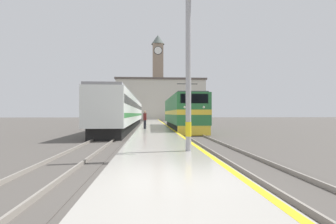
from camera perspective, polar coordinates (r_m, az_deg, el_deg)
ground_plane at (r=36.43m, az=-3.15°, el=-3.36°), size 200.00×200.00×0.00m
platform at (r=31.43m, az=-3.01°, el=-3.51°), size 3.62×140.00×0.36m
rail_track_near at (r=31.65m, az=2.68°, el=-3.76°), size 2.84×140.00×0.16m
rail_track_far at (r=31.59m, az=-9.80°, el=-3.76°), size 2.83×140.00×0.16m
locomotive_train at (r=29.73m, az=3.09°, el=-0.21°), size 2.92×16.50×4.85m
passenger_train at (r=36.64m, az=-8.98°, el=0.05°), size 2.92×37.92×4.03m
catenary_mast at (r=11.12m, az=4.95°, el=11.99°), size 2.38×0.25×7.80m
person_on_platform at (r=26.81m, az=-5.05°, el=-1.58°), size 0.34×0.34×1.84m
clock_tower at (r=84.10m, az=-2.22°, el=8.05°), size 4.16×4.16×26.98m
station_building at (r=75.05m, az=-1.61°, el=2.68°), size 25.16×8.77×11.75m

